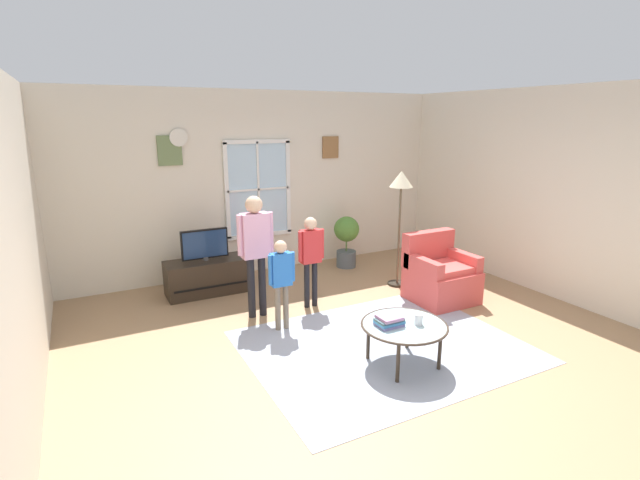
# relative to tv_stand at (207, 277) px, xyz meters

# --- Properties ---
(ground_plane) EXTENTS (6.51, 6.81, 0.02)m
(ground_plane) POSITION_rel_tv_stand_xyz_m (1.09, -2.49, -0.24)
(ground_plane) COLOR #9E7A56
(back_wall) EXTENTS (5.91, 0.17, 2.72)m
(back_wall) POSITION_rel_tv_stand_xyz_m (1.08, 0.68, 1.13)
(back_wall) COLOR beige
(back_wall) RESTS_ON ground_plane
(side_wall_left) EXTENTS (0.12, 6.21, 2.72)m
(side_wall_left) POSITION_rel_tv_stand_xyz_m (-1.93, -2.49, 1.12)
(side_wall_left) COLOR beige
(side_wall_left) RESTS_ON ground_plane
(side_wall_right) EXTENTS (0.12, 6.21, 2.72)m
(side_wall_right) POSITION_rel_tv_stand_xyz_m (4.10, -2.49, 1.12)
(side_wall_right) COLOR beige
(side_wall_right) RESTS_ON ground_plane
(area_rug) EXTENTS (2.77, 2.21, 0.01)m
(area_rug) POSITION_rel_tv_stand_xyz_m (1.23, -2.40, -0.23)
(area_rug) COLOR #999EAD
(area_rug) RESTS_ON ground_plane
(tv_stand) EXTENTS (1.07, 0.47, 0.47)m
(tv_stand) POSITION_rel_tv_stand_xyz_m (0.00, 0.00, 0.00)
(tv_stand) COLOR #2D2319
(tv_stand) RESTS_ON ground_plane
(television) EXTENTS (0.62, 0.08, 0.43)m
(television) POSITION_rel_tv_stand_xyz_m (0.00, -0.00, 0.46)
(television) COLOR #4C4C4C
(television) RESTS_ON tv_stand
(armchair) EXTENTS (0.76, 0.74, 0.87)m
(armchair) POSITION_rel_tv_stand_xyz_m (2.63, -1.64, 0.09)
(armchair) COLOR #D14C47
(armchair) RESTS_ON ground_plane
(coffee_table) EXTENTS (0.83, 0.83, 0.42)m
(coffee_table) POSITION_rel_tv_stand_xyz_m (1.19, -2.77, 0.16)
(coffee_table) COLOR #99B2B7
(coffee_table) RESTS_ON ground_plane
(book_stack) EXTENTS (0.25, 0.19, 0.10)m
(book_stack) POSITION_rel_tv_stand_xyz_m (1.05, -2.72, 0.23)
(book_stack) COLOR #786EAB
(book_stack) RESTS_ON coffee_table
(cup) EXTENTS (0.08, 0.08, 0.10)m
(cup) POSITION_rel_tv_stand_xyz_m (1.31, -2.83, 0.23)
(cup) COLOR white
(cup) RESTS_ON coffee_table
(remote_near_books) EXTENTS (0.07, 0.15, 0.02)m
(remote_near_books) POSITION_rel_tv_stand_xyz_m (1.21, -2.69, 0.19)
(remote_near_books) COLOR black
(remote_near_books) RESTS_ON coffee_table
(person_red_shirt) EXTENTS (0.35, 0.16, 1.15)m
(person_red_shirt) POSITION_rel_tv_stand_xyz_m (1.04, -1.07, 0.49)
(person_red_shirt) COLOR black
(person_red_shirt) RESTS_ON ground_plane
(person_blue_shirt) EXTENTS (0.31, 0.14, 1.04)m
(person_blue_shirt) POSITION_rel_tv_stand_xyz_m (0.46, -1.51, 0.42)
(person_blue_shirt) COLOR #726656
(person_blue_shirt) RESTS_ON ground_plane
(person_pink_shirt) EXTENTS (0.44, 0.20, 1.46)m
(person_pink_shirt) POSITION_rel_tv_stand_xyz_m (0.34, -1.04, 0.68)
(person_pink_shirt) COLOR black
(person_pink_shirt) RESTS_ON ground_plane
(potted_plant_by_window) EXTENTS (0.40, 0.40, 0.82)m
(potted_plant_by_window) POSITION_rel_tv_stand_xyz_m (2.28, 0.14, 0.25)
(potted_plant_by_window) COLOR #4C565B
(potted_plant_by_window) RESTS_ON ground_plane
(floor_lamp) EXTENTS (0.32, 0.32, 1.63)m
(floor_lamp) POSITION_rel_tv_stand_xyz_m (2.49, -0.93, 1.12)
(floor_lamp) COLOR black
(floor_lamp) RESTS_ON ground_plane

